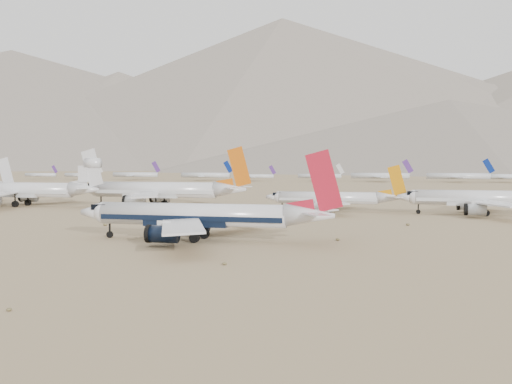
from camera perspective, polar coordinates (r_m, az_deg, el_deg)
ground at (r=112.01m, az=-4.46°, el=-4.59°), size 7000.00×7000.00×0.00m
main_airliner at (r=107.46m, az=-5.32°, el=-2.39°), size 48.49×47.36×17.11m
row2_navy_widebody at (r=170.94m, az=22.11°, el=-0.62°), size 46.76×45.73×16.64m
row2_gold_tail at (r=172.17m, az=7.73°, el=-0.64°), size 39.53×38.66×14.07m
row2_orange_tail at (r=187.85m, az=-9.38°, el=0.15°), size 55.54×54.34×19.81m
row2_white_trijet at (r=205.36m, az=-22.09°, el=0.21°), size 54.49×53.25×19.31m
distant_storage_row at (r=440.51m, az=9.27°, el=1.61°), size 519.37×53.72×15.21m
mountain_range at (r=1762.98m, az=14.41°, el=8.62°), size 7354.00×3024.00×470.00m
desert_scrub at (r=92.20m, az=-16.15°, el=-6.17°), size 247.37×121.67×0.63m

